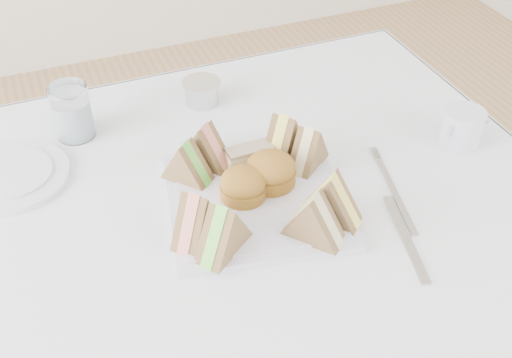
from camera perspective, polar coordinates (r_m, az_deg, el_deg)
name	(u,v)px	position (r m, az deg, el deg)	size (l,w,h in m)	color
tablecloth	(266,234)	(0.97, 0.88, -4.87)	(1.02, 1.02, 0.01)	white
serving_plate	(256,200)	(1.01, 0.00, -1.91)	(0.27, 0.27, 0.01)	silver
sandwich_fl_a	(196,215)	(0.93, -5.36, -3.20)	(0.09, 0.04, 0.08)	brown
sandwich_fl_b	(223,228)	(0.90, -2.93, -4.36)	(0.09, 0.04, 0.08)	brown
sandwich_fr_a	(331,197)	(0.96, 6.66, -1.60)	(0.09, 0.04, 0.08)	brown
sandwich_fr_b	(314,216)	(0.92, 5.18, -3.32)	(0.09, 0.04, 0.08)	brown
sandwich_bl_a	(187,161)	(1.03, -6.19, 1.61)	(0.08, 0.04, 0.07)	brown
sandwich_bl_b	(205,145)	(1.06, -4.53, 3.06)	(0.09, 0.04, 0.08)	brown
sandwich_br_a	(309,147)	(1.06, 4.70, 2.88)	(0.08, 0.04, 0.08)	brown
sandwich_br_b	(284,135)	(1.07, 2.46, 3.90)	(0.09, 0.04, 0.08)	brown
scone_left	(243,185)	(1.00, -1.16, -0.53)	(0.07, 0.07, 0.05)	#A86F26
scone_right	(271,171)	(1.02, 1.31, 0.76)	(0.08, 0.08, 0.05)	#A86F26
pastry_slice	(250,156)	(1.06, -0.57, 2.03)	(0.08, 0.03, 0.04)	beige
side_plate	(11,176)	(1.14, -20.97, 0.25)	(0.19, 0.19, 0.01)	silver
water_glass	(72,112)	(1.18, -16.04, 5.77)	(0.07, 0.07, 0.10)	white
tea_strainer	(202,93)	(1.25, -4.84, 7.62)	(0.07, 0.07, 0.04)	beige
knife	(406,238)	(0.99, 13.16, -5.11)	(0.01, 0.19, 0.00)	beige
fork	(396,196)	(1.05, 12.31, -1.45)	(0.01, 0.19, 0.00)	beige
creamer_jug	(462,127)	(1.18, 17.85, 4.43)	(0.07, 0.07, 0.06)	silver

